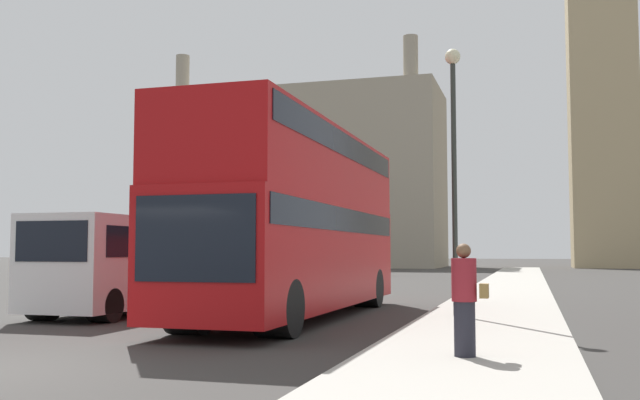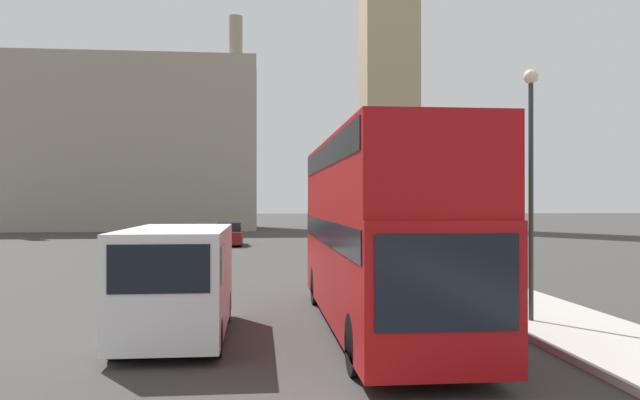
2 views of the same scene
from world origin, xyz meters
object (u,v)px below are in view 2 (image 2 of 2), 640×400
Objects in this scene: white_van at (177,280)px; parked_sedan at (229,235)px; red_double_decker_bus at (378,224)px; street_lamp at (531,157)px.

white_van reaches higher than parked_sedan.
red_double_decker_bus is at bearing 6.59° from white_van.
red_double_decker_bus is 1.78× the size of street_lamp.
white_van is at bearing -176.06° from street_lamp.
street_lamp reaches higher than white_van.
white_van is 29.61m from parked_sedan.
red_double_decker_bus is at bearing -179.31° from street_lamp.
street_lamp is at bearing 3.94° from white_van.
white_van is at bearing -89.54° from parked_sedan.
parked_sedan is (-8.73, 29.02, -3.44)m from street_lamp.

